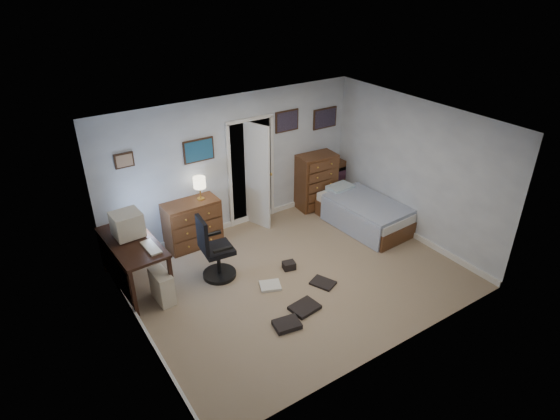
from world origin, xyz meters
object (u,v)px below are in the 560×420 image
object	(u,v)px
office_chair	(214,255)
tall_dresser	(316,181)
low_dresser	(192,224)
bed	(363,213)
computer_desk	(127,254)

from	to	relation	value
office_chair	tall_dresser	world-z (taller)	tall_dresser
low_dresser	tall_dresser	size ratio (longest dim) A/B	0.84
office_chair	tall_dresser	xyz separation A→B (m)	(2.81, 1.07, 0.14)
low_dresser	bed	xyz separation A→B (m)	(2.96, -1.15, -0.15)
office_chair	tall_dresser	bearing A→B (deg)	26.64
tall_dresser	low_dresser	bearing A→B (deg)	-176.68
computer_desk	low_dresser	xyz separation A→B (m)	(1.32, 0.64, -0.21)
computer_desk	office_chair	distance (m)	1.31
computer_desk	bed	size ratio (longest dim) A/B	0.79
tall_dresser	office_chair	bearing A→B (deg)	-155.29
computer_desk	office_chair	world-z (taller)	office_chair
low_dresser	tall_dresser	distance (m)	2.70
computer_desk	bed	world-z (taller)	computer_desk
computer_desk	bed	bearing A→B (deg)	-9.92
computer_desk	low_dresser	distance (m)	1.48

